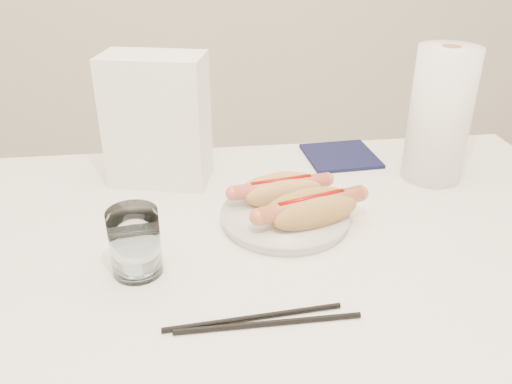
{
  "coord_description": "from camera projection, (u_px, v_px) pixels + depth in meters",
  "views": [
    {
      "loc": [
        -0.09,
        -0.65,
        1.19
      ],
      "look_at": [
        0.0,
        0.05,
        0.82
      ],
      "focal_mm": 37.07,
      "sensor_mm": 36.0,
      "label": 1
    }
  ],
  "objects": [
    {
      "name": "water_glass",
      "position": [
        135.0,
        242.0,
        0.72
      ],
      "size": [
        0.07,
        0.07,
        0.1
      ],
      "primitive_type": "cylinder",
      "color": "silver",
      "rests_on": "table"
    },
    {
      "name": "plate",
      "position": [
        285.0,
        218.0,
        0.86
      ],
      "size": [
        0.23,
        0.23,
        0.02
      ],
      "primitive_type": "cylinder",
      "rotation": [
        0.0,
        0.0,
        -0.13
      ],
      "color": "silver",
      "rests_on": "table"
    },
    {
      "name": "table",
      "position": [
        258.0,
        282.0,
        0.82
      ],
      "size": [
        1.2,
        0.8,
        0.75
      ],
      "color": "white",
      "rests_on": "ground"
    },
    {
      "name": "chopstick_far",
      "position": [
        268.0,
        323.0,
        0.64
      ],
      "size": [
        0.23,
        0.01,
        0.01
      ],
      "primitive_type": "cylinder",
      "rotation": [
        0.0,
        1.57,
        0.01
      ],
      "color": "black",
      "rests_on": "table"
    },
    {
      "name": "hotdog_left",
      "position": [
        281.0,
        190.0,
        0.88
      ],
      "size": [
        0.17,
        0.09,
        0.05
      ],
      "rotation": [
        0.0,
        0.0,
        0.18
      ],
      "color": "tan",
      "rests_on": "plate"
    },
    {
      "name": "hotdog_right",
      "position": [
        311.0,
        209.0,
        0.82
      ],
      "size": [
        0.18,
        0.11,
        0.05
      ],
      "rotation": [
        0.0,
        0.0,
        0.3
      ],
      "color": "tan",
      "rests_on": "plate"
    },
    {
      "name": "navy_napkin",
      "position": [
        340.0,
        156.0,
        1.09
      ],
      "size": [
        0.15,
        0.15,
        0.01
      ],
      "primitive_type": "cube",
      "rotation": [
        0.0,
        0.0,
        0.07
      ],
      "color": "#101234",
      "rests_on": "table"
    },
    {
      "name": "paper_towel_roll",
      "position": [
        440.0,
        115.0,
        0.95
      ],
      "size": [
        0.14,
        0.14,
        0.25
      ],
      "primitive_type": "cylinder",
      "rotation": [
        0.0,
        0.0,
        0.4
      ],
      "color": "white",
      "rests_on": "table"
    },
    {
      "name": "napkin_box",
      "position": [
        157.0,
        121.0,
        0.95
      ],
      "size": [
        0.2,
        0.14,
        0.24
      ],
      "primitive_type": "cube",
      "rotation": [
        0.0,
        0.0,
        -0.25
      ],
      "color": "white",
      "rests_on": "table"
    },
    {
      "name": "chopstick_near",
      "position": [
        253.0,
        317.0,
        0.65
      ],
      "size": [
        0.23,
        0.03,
        0.01
      ],
      "primitive_type": "cylinder",
      "rotation": [
        0.0,
        1.57,
        0.08
      ],
      "color": "black",
      "rests_on": "table"
    }
  ]
}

